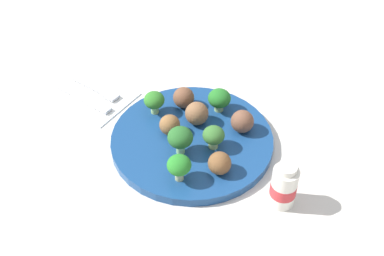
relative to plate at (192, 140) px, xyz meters
The scene contains 16 objects.
ground_plane 0.01m from the plate, ahead, with size 4.00×4.00×0.00m, color silver.
plate is the anchor object (origin of this frame).
broccoli_floret_back_right 0.09m from the plate, 91.70° to the left, with size 0.04×0.04×0.04m.
broccoli_floret_back_left 0.05m from the plate, ahead, with size 0.04×0.04×0.04m.
broccoli_floret_front_right 0.06m from the plate, 81.94° to the right, with size 0.04×0.04×0.05m.
broccoli_floret_near_rim 0.10m from the plate, behind, with size 0.04×0.04×0.04m.
broccoli_floret_far_rim 0.11m from the plate, 66.85° to the right, with size 0.04×0.04×0.05m.
meatball_center 0.09m from the plate, 135.16° to the left, with size 0.04×0.04×0.04m, color brown.
meatball_back_right 0.05m from the plate, 160.17° to the right, with size 0.04×0.04×0.04m, color brown.
meatball_front_left 0.05m from the plate, 111.92° to the left, with size 0.04×0.04×0.04m, color brown.
meatball_mid_left 0.09m from the plate, 45.72° to the left, with size 0.04×0.04×0.04m, color brown.
meatball_back_left 0.10m from the plate, 26.92° to the right, with size 0.04×0.04×0.04m, color brown.
napkin 0.24m from the plate, behind, with size 0.17×0.12×0.01m, color white.
fork 0.24m from the plate, behind, with size 0.12×0.02×0.01m.
knife 0.24m from the plate, behind, with size 0.15×0.02×0.01m.
yogurt_bottle 0.19m from the plate, ahead, with size 0.04×0.04×0.08m.
Camera 1 is at (0.34, -0.49, 0.58)m, focal length 44.68 mm.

